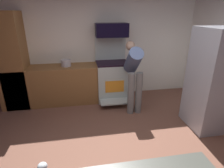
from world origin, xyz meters
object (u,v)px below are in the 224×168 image
microwave (112,30)px  person_cook (134,71)px  stock_pot (66,63)px  wine_glass_near (43,168)px  refrigerator (219,80)px  oven_range (112,79)px

microwave → person_cook: bearing=-64.5°
person_cook → stock_pot: size_ratio=6.55×
person_cook → wine_glass_near: 2.87m
refrigerator → microwave: bearing=136.8°
microwave → refrigerator: (1.69, -1.59, -0.76)m
refrigerator → wine_glass_near: (-2.75, -1.64, 0.10)m
wine_glass_near → stock_pot: bearing=90.5°
oven_range → refrigerator: size_ratio=0.83×
stock_pot → microwave: bearing=4.2°
person_cook → oven_range: bearing=118.7°
microwave → stock_pot: 1.30m
refrigerator → stock_pot: bearing=151.5°
microwave → refrigerator: 2.44m
microwave → wine_glass_near: bearing=-108.1°
microwave → refrigerator: refrigerator is taller
stock_pot → refrigerator: bearing=-28.5°
refrigerator → wine_glass_near: size_ratio=11.66×
person_cook → stock_pot: (-1.43, 0.65, 0.08)m
wine_glass_near → stock_pot: 3.15m
microwave → person_cook: microwave is taller
oven_range → wine_glass_near: 3.35m
stock_pot → wine_glass_near: bearing=-89.5°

